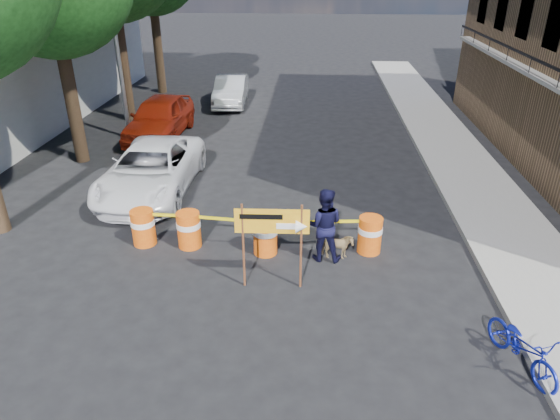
# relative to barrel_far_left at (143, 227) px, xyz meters

# --- Properties ---
(ground) EXTENTS (120.00, 120.00, 0.00)m
(ground) POSITION_rel_barrel_far_left_xyz_m (2.88, -1.58, -0.47)
(ground) COLOR black
(ground) RESTS_ON ground
(sidewalk_east) EXTENTS (2.40, 40.00, 0.15)m
(sidewalk_east) POSITION_rel_barrel_far_left_xyz_m (9.08, 4.42, -0.40)
(sidewalk_east) COLOR gray
(sidewalk_east) RESTS_ON ground
(streetlamp) EXTENTS (1.25, 0.18, 8.00)m
(streetlamp) POSITION_rel_barrel_far_left_xyz_m (-3.05, 7.92, 3.90)
(streetlamp) COLOR gray
(streetlamp) RESTS_ON ground
(barrel_far_left) EXTENTS (0.58, 0.58, 0.90)m
(barrel_far_left) POSITION_rel_barrel_far_left_xyz_m (0.00, 0.00, 0.00)
(barrel_far_left) COLOR #E74F0D
(barrel_far_left) RESTS_ON ground
(barrel_mid_left) EXTENTS (0.58, 0.58, 0.90)m
(barrel_mid_left) POSITION_rel_barrel_far_left_xyz_m (1.13, -0.04, 0.00)
(barrel_mid_left) COLOR #E74F0D
(barrel_mid_left) RESTS_ON ground
(barrel_mid_right) EXTENTS (0.58, 0.58, 0.90)m
(barrel_mid_right) POSITION_rel_barrel_far_left_xyz_m (3.00, -0.23, 0.00)
(barrel_mid_right) COLOR #E74F0D
(barrel_mid_right) RESTS_ON ground
(barrel_far_right) EXTENTS (0.58, 0.58, 0.90)m
(barrel_far_right) POSITION_rel_barrel_far_left_xyz_m (5.46, 0.00, 0.00)
(barrel_far_right) COLOR #E74F0D
(barrel_far_right) RESTS_ON ground
(detour_sign) EXTENTS (1.52, 0.29, 1.95)m
(detour_sign) POSITION_rel_barrel_far_left_xyz_m (3.48, -1.58, 0.96)
(detour_sign) COLOR #592D19
(detour_sign) RESTS_ON ground
(pedestrian) EXTENTS (0.91, 0.73, 1.77)m
(pedestrian) POSITION_rel_barrel_far_left_xyz_m (4.36, -0.38, 0.41)
(pedestrian) COLOR black
(pedestrian) RESTS_ON ground
(bicycle) EXTENTS (0.86, 1.03, 1.69)m
(bicycle) POSITION_rel_barrel_far_left_xyz_m (7.68, -3.66, 0.37)
(bicycle) COLOR #1421A8
(bicycle) RESTS_ON ground
(dog) EXTENTS (0.77, 0.36, 0.65)m
(dog) POSITION_rel_barrel_far_left_xyz_m (4.67, -0.38, -0.15)
(dog) COLOR tan
(dog) RESTS_ON ground
(suv_white) EXTENTS (2.37, 5.10, 1.42)m
(suv_white) POSITION_rel_barrel_far_left_xyz_m (-0.70, 3.05, 0.24)
(suv_white) COLOR white
(suv_white) RESTS_ON ground
(sedan_red) EXTENTS (2.02, 4.68, 1.57)m
(sedan_red) POSITION_rel_barrel_far_left_xyz_m (-1.92, 8.18, 0.32)
(sedan_red) COLOR #9F210D
(sedan_red) RESTS_ON ground
(sedan_silver) EXTENTS (1.61, 4.09, 1.32)m
(sedan_silver) POSITION_rel_barrel_far_left_xyz_m (0.08, 13.24, 0.19)
(sedan_silver) COLOR #B9BBC1
(sedan_silver) RESTS_ON ground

